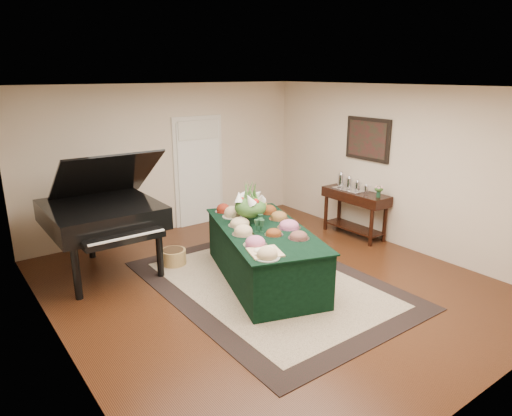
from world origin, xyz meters
TOP-DOWN VIEW (x-y plane):
  - ground at (0.00, 0.00)m, footprint 6.00×6.00m
  - area_rug at (-0.01, -0.01)m, footprint 2.74×3.83m
  - kitchen_doorway at (0.60, 2.97)m, footprint 1.05×0.07m
  - buffet_table at (0.03, 0.15)m, footprint 1.81×2.61m
  - food_platters at (0.03, 0.30)m, footprint 1.48×2.15m
  - cutting_board at (-0.50, -0.56)m, footprint 0.48×0.48m
  - green_goblets at (-0.06, 0.13)m, footprint 0.26×0.28m
  - floral_centerpiece at (0.06, 0.52)m, footprint 0.48×0.48m
  - grand_piano at (-1.69, 1.76)m, footprint 1.62×1.82m
  - wicker_basket at (-0.77, 1.41)m, footprint 0.39×0.39m
  - mahogany_sideboard at (2.50, 0.66)m, footprint 0.45×1.28m
  - tea_service at (2.50, 0.78)m, footprint 0.34×0.74m
  - pink_bouquet at (2.50, 0.16)m, footprint 0.16×0.16m
  - wall_painting at (2.72, 0.66)m, footprint 0.05×0.95m

SIDE VIEW (x-z plane):
  - ground at x=0.00m, z-range 0.00..0.00m
  - area_rug at x=-0.01m, z-range 0.00..0.01m
  - wicker_basket at x=-0.77m, z-range 0.00..0.24m
  - buffet_table at x=0.03m, z-range 0.00..0.78m
  - mahogany_sideboard at x=2.50m, z-range 0.23..1.06m
  - cutting_board at x=-0.50m, z-range 0.76..0.86m
  - food_platters at x=0.03m, z-range 0.76..0.89m
  - green_goblets at x=-0.06m, z-range 0.78..0.96m
  - grand_piano at x=-1.69m, z-range 0.01..1.84m
  - tea_service at x=2.50m, z-range 0.80..1.10m
  - pink_bouquet at x=2.50m, z-range 0.87..1.08m
  - kitchen_doorway at x=0.60m, z-range -0.03..2.07m
  - floral_centerpiece at x=0.06m, z-range 0.82..1.31m
  - wall_painting at x=2.72m, z-range 1.38..2.12m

